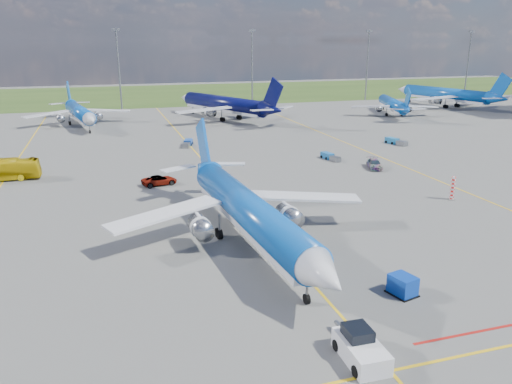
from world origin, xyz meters
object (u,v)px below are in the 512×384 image
object	(u,v)px
bg_jet_ne	(392,115)
uld_container	(403,285)
bg_jet_n	(224,119)
main_airliner	(249,244)
pushback_tug	(360,348)
service_car_c	(374,164)
baggage_tug_w	(330,157)
baggage_tug_c	(188,143)
baggage_tug_e	(395,142)
service_car_b	(159,180)
bg_jet_nnw	(81,126)
warning_post	(453,188)
bg_jet_ene	(444,107)

from	to	relation	value
bg_jet_ne	uld_container	xyz separation A→B (m)	(-53.53, -88.14, 0.79)
bg_jet_n	main_airliner	xyz separation A→B (m)	(-16.81, -80.46, 0.00)
pushback_tug	service_car_c	distance (m)	50.77
bg_jet_ne	baggage_tug_w	bearing A→B (deg)	66.53
baggage_tug_c	baggage_tug_e	distance (m)	40.30
service_car_c	baggage_tug_e	size ratio (longest dim) A/B	0.95
service_car_b	baggage_tug_c	size ratio (longest dim) A/B	0.98
bg_jet_n	bg_jet_ne	xyz separation A→B (m)	(45.49, -5.78, 0.00)
bg_jet_nnw	service_car_c	bearing A→B (deg)	-62.36
bg_jet_n	bg_jet_ne	world-z (taller)	bg_jet_n
uld_container	warning_post	bearing A→B (deg)	30.46
warning_post	uld_container	world-z (taller)	warning_post
warning_post	baggage_tug_w	xyz separation A→B (m)	(-5.22, 24.93, -1.03)
pushback_tug	bg_jet_ne	bearing A→B (deg)	58.54
bg_jet_nnw	service_car_c	distance (m)	73.13
pushback_tug	baggage_tug_c	distance (m)	69.59
pushback_tug	baggage_tug_c	size ratio (longest dim) A/B	1.18
bg_jet_ene	bg_jet_ne	bearing A→B (deg)	9.83
bg_jet_nnw	bg_jet_n	xyz separation A→B (m)	(34.87, -0.27, 0.00)
bg_jet_nnw	pushback_tug	xyz separation A→B (m)	(19.52, -100.78, 0.80)
bg_jet_nnw	main_airliner	xyz separation A→B (m)	(18.06, -80.73, 0.00)
bg_jet_nnw	uld_container	distance (m)	97.94
main_airliner	uld_container	distance (m)	16.08
bg_jet_n	baggage_tug_w	xyz separation A→B (m)	(6.62, -49.24, 0.47)
service_car_b	baggage_tug_c	xyz separation A→B (m)	(8.26, 25.62, -0.17)
bg_jet_ne	uld_container	world-z (taller)	bg_jet_ne
uld_container	baggage_tug_e	world-z (taller)	uld_container
service_car_b	service_car_c	xyz separation A→B (m)	(33.57, -0.39, 0.02)
bg_jet_ene	baggage_tug_c	size ratio (longest dim) A/B	8.27
baggage_tug_w	baggage_tug_c	distance (m)	28.04
service_car_b	main_airliner	bearing A→B (deg)	-178.64
service_car_b	baggage_tug_w	distance (m)	30.38
baggage_tug_w	baggage_tug_e	size ratio (longest dim) A/B	0.91
warning_post	baggage_tug_c	xyz separation A→B (m)	(-26.45, 43.24, -0.99)
baggage_tug_w	bg_jet_ene	bearing A→B (deg)	31.96
uld_container	main_airliner	bearing A→B (deg)	108.73
bg_jet_ene	service_car_b	bearing A→B (deg)	19.56
uld_container	service_car_b	xyz separation A→B (m)	(-14.83, 37.38, -0.11)
baggage_tug_e	warning_post	bearing A→B (deg)	-124.69
bg_jet_n	service_car_b	distance (m)	60.99
bg_jet_ene	baggage_tug_w	size ratio (longest dim) A/B	8.92
bg_jet_n	uld_container	bearing A→B (deg)	61.33
bg_jet_ne	service_car_c	world-z (taller)	bg_jet_ne
pushback_tug	uld_container	bearing A→B (deg)	43.27
uld_container	baggage_tug_w	bearing A→B (deg)	57.48
service_car_b	bg_jet_n	bearing A→B (deg)	-34.89
baggage_tug_w	baggage_tug_e	bearing A→B (deg)	16.14
main_airliner	service_car_b	distance (m)	24.68
bg_jet_nnw	uld_container	xyz separation A→B (m)	(26.83, -94.19, 0.79)
warning_post	bg_jet_ene	bearing A→B (deg)	53.65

